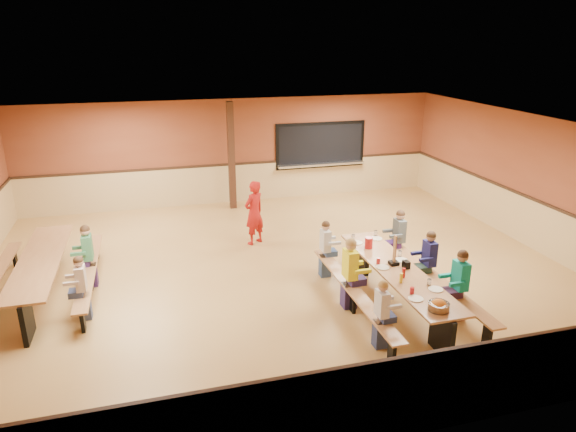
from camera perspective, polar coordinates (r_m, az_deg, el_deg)
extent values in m
plane|color=#A2753D|center=(10.82, -1.13, -6.06)|extent=(12.00, 12.00, 0.00)
cube|color=brown|center=(15.01, -5.92, 7.16)|extent=(12.00, 0.04, 3.00)
cube|color=brown|center=(5.97, 11.03, -12.83)|extent=(12.00, 0.04, 3.00)
cube|color=brown|center=(13.04, 25.35, 3.51)|extent=(0.04, 10.00, 3.00)
cube|color=white|center=(9.91, -1.24, 9.80)|extent=(12.00, 10.00, 0.04)
cube|color=black|center=(15.60, 3.63, 7.87)|extent=(2.60, 0.06, 1.20)
cube|color=silver|center=(15.64, 3.69, 5.76)|extent=(2.70, 0.28, 0.06)
cube|color=#311A10|center=(14.40, -6.31, 6.62)|extent=(0.18, 0.18, 3.00)
cube|color=#A06A3F|center=(9.38, 12.03, -5.84)|extent=(0.75, 3.60, 0.04)
cube|color=black|center=(8.38, 16.73, -12.40)|extent=(0.08, 0.60, 0.70)
cube|color=black|center=(10.80, 8.19, -4.29)|extent=(0.08, 0.60, 0.70)
cube|color=#A06A3F|center=(9.18, 7.27, -8.13)|extent=(0.26, 3.60, 0.04)
cube|color=black|center=(9.28, 7.21, -9.37)|extent=(0.06, 0.18, 0.41)
cube|color=#A06A3F|center=(9.88, 16.21, -6.70)|extent=(0.26, 3.60, 0.04)
cube|color=black|center=(9.98, 16.09, -7.87)|extent=(0.06, 0.18, 0.41)
cube|color=#A06A3F|center=(10.62, -25.84, -4.39)|extent=(0.75, 3.60, 0.04)
cube|color=black|center=(9.40, -27.02, -10.16)|extent=(0.08, 0.60, 0.70)
cube|color=black|center=(12.17, -24.43, -3.14)|extent=(0.08, 0.60, 0.70)
cube|color=#A06A3F|center=(10.59, -21.23, -5.48)|extent=(0.26, 3.60, 0.04)
cube|color=black|center=(10.68, -21.08, -6.58)|extent=(0.06, 0.18, 0.41)
imported|color=#AA1613|center=(11.96, -3.78, 0.37)|extent=(0.67, 0.61, 1.53)
cylinder|color=#B4181C|center=(10.10, 8.96, -2.96)|extent=(0.16, 0.16, 0.22)
cube|color=black|center=(9.40, 13.00, -5.27)|extent=(0.10, 0.14, 0.13)
cylinder|color=yellow|center=(8.84, 12.45, -6.73)|extent=(0.06, 0.06, 0.17)
cylinder|color=#B2140F|center=(9.03, 12.73, -6.19)|extent=(0.06, 0.06, 0.17)
cube|color=black|center=(9.50, 11.67, -5.14)|extent=(0.16, 0.16, 0.06)
cube|color=#A06A3F|center=(9.39, 11.78, -3.58)|extent=(0.02, 0.09, 0.50)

